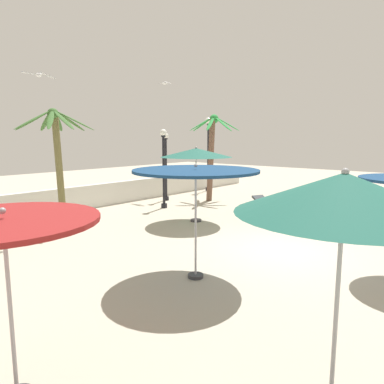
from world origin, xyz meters
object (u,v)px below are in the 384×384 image
object	(u,v)px
patio_umbrella_3	(196,174)
lamp_post_3	(166,164)
palm_tree_0	(212,146)
lounge_chair_0	(270,208)
patio_umbrella_0	(344,195)
lounge_chair_1	(315,204)
seagull_0	(165,83)
palm_tree_1	(57,147)
patio_umbrella_1	(196,153)
lamp_post_1	(164,164)
seagull_1	(39,75)
patio_umbrella_5	(4,231)
lamp_post_0	(208,144)

from	to	relation	value
patio_umbrella_3	lamp_post_3	size ratio (longest dim) A/B	0.81
patio_umbrella_3	palm_tree_0	world-z (taller)	palm_tree_0
patio_umbrella_3	lounge_chair_0	world-z (taller)	patio_umbrella_3
patio_umbrella_0	lamp_post_3	world-z (taller)	lamp_post_3
lounge_chair_1	seagull_0	bearing A→B (deg)	98.04
palm_tree_1	patio_umbrella_1	bearing A→B (deg)	-42.93
lounge_chair_0	seagull_0	size ratio (longest dim) A/B	2.04
lounge_chair_0	lounge_chair_1	bearing A→B (deg)	-27.33
lounge_chair_0	seagull_0	world-z (taller)	seagull_0
patio_umbrella_1	lamp_post_1	bearing A→B (deg)	68.32
patio_umbrella_1	seagull_1	world-z (taller)	seagull_1
patio_umbrella_5	lamp_post_0	bearing A→B (deg)	30.33
patio_umbrella_5	lounge_chair_0	bearing A→B (deg)	12.83
lamp_post_3	lamp_post_0	bearing A→B (deg)	6.45
seagull_0	seagull_1	xyz separation A→B (m)	(-8.26, -2.61, -0.92)
palm_tree_0	lamp_post_1	size ratio (longest dim) A/B	1.22
patio_umbrella_1	patio_umbrella_5	world-z (taller)	patio_umbrella_1
patio_umbrella_3	patio_umbrella_0	bearing A→B (deg)	-120.41
seagull_0	seagull_1	bearing A→B (deg)	-162.45
patio_umbrella_5	seagull_1	distance (m)	8.55
lamp_post_1	patio_umbrella_1	bearing A→B (deg)	-111.68
lounge_chair_1	seagull_1	size ratio (longest dim) A/B	1.72
palm_tree_1	seagull_1	world-z (taller)	seagull_1
patio_umbrella_3	lounge_chair_0	distance (m)	7.37
patio_umbrella_3	palm_tree_0	size ratio (longest dim) A/B	0.64
patio_umbrella_5	lamp_post_0	distance (m)	18.28
palm_tree_0	lounge_chair_0	xyz separation A→B (m)	(-1.83, -4.38, -2.45)
palm_tree_0	seagull_1	world-z (taller)	seagull_1
palm_tree_1	lamp_post_1	bearing A→B (deg)	-6.76
palm_tree_1	lounge_chair_0	xyz separation A→B (m)	(6.23, -5.38, -2.50)
palm_tree_1	seagull_1	bearing A→B (deg)	-134.55
patio_umbrella_0	palm_tree_0	size ratio (longest dim) A/B	0.66
patio_umbrella_0	palm_tree_0	xyz separation A→B (m)	(11.00, 10.06, 0.21)
lamp_post_1	lounge_chair_0	world-z (taller)	lamp_post_1
palm_tree_0	lamp_post_0	world-z (taller)	lamp_post_0
palm_tree_1	seagull_1	xyz separation A→B (m)	(-1.05, -1.07, 2.31)
patio_umbrella_0	palm_tree_1	xyz separation A→B (m)	(2.94, 11.06, 0.25)
patio_umbrella_3	patio_umbrella_5	bearing A→B (deg)	-169.55
patio_umbrella_3	seagull_0	world-z (taller)	seagull_0
patio_umbrella_1	lamp_post_3	xyz separation A→B (m)	(2.69, 4.28, -0.74)
lamp_post_0	palm_tree_0	bearing A→B (deg)	-138.91
lamp_post_0	seagull_0	world-z (taller)	seagull_0
patio_umbrella_3	lamp_post_0	world-z (taller)	lamp_post_0
patio_umbrella_3	patio_umbrella_5	xyz separation A→B (m)	(-4.48, -0.83, -0.27)
patio_umbrella_3	seagull_1	bearing A→B (deg)	93.94
patio_umbrella_0	patio_umbrella_1	xyz separation A→B (m)	(6.70, 7.57, 0.02)
lounge_chair_1	patio_umbrella_3	bearing A→B (deg)	-175.74
lounge_chair_0	lounge_chair_1	xyz separation A→B (m)	(2.11, -1.09, -0.02)
lamp_post_0	seagull_1	world-z (taller)	seagull_1
palm_tree_0	lamp_post_3	distance (m)	2.57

